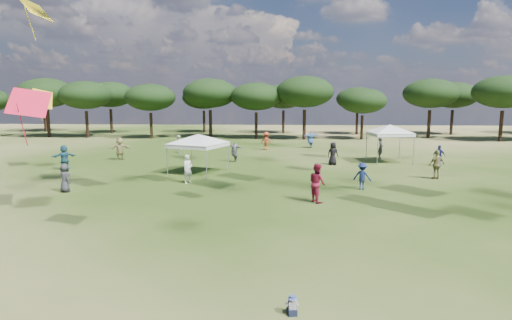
# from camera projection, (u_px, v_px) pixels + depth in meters

# --- Properties ---
(tree_line) EXTENTS (108.78, 17.63, 7.77)m
(tree_line) POSITION_uv_depth(u_px,v_px,m) (296.00, 94.00, 54.17)
(tree_line) COLOR black
(tree_line) RESTS_ON ground
(tent_left) EXTENTS (6.00, 6.00, 2.96)m
(tent_left) POSITION_uv_depth(u_px,v_px,m) (198.00, 136.00, 28.71)
(tent_left) COLOR gray
(tent_left) RESTS_ON ground
(tent_right) EXTENTS (5.93, 5.93, 3.28)m
(tent_right) POSITION_uv_depth(u_px,v_px,m) (390.00, 126.00, 33.28)
(tent_right) COLOR gray
(tent_right) RESTS_ON ground
(toddler) EXTENTS (0.34, 0.37, 0.49)m
(toddler) POSITION_uv_depth(u_px,v_px,m) (292.00, 306.00, 10.21)
(toddler) COLOR black
(toddler) RESTS_ON ground
(festival_crowd) EXTENTS (28.43, 23.75, 1.92)m
(festival_crowd) POSITION_uv_depth(u_px,v_px,m) (247.00, 153.00, 32.77)
(festival_crowd) COLOR #214F63
(festival_crowd) RESTS_ON ground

